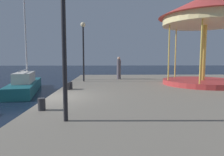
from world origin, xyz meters
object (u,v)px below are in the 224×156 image
(lamp_post_far_end, at_px, (83,41))
(bollard_north, at_px, (70,85))
(lamp_post_mid_promenade, at_px, (63,18))
(sailboat_teal, at_px, (25,84))
(person_by_the_water, at_px, (119,69))
(bollard_south, at_px, (68,86))
(bollard_center, at_px, (42,104))
(carousel, at_px, (205,18))

(lamp_post_far_end, bearing_deg, bollard_north, -95.39)
(lamp_post_mid_promenade, distance_m, lamp_post_far_end, 9.22)
(sailboat_teal, relative_size, person_by_the_water, 4.17)
(lamp_post_far_end, bearing_deg, bollard_south, -96.30)
(lamp_post_mid_promenade, bearing_deg, sailboat_teal, 117.70)
(sailboat_teal, relative_size, lamp_post_far_end, 1.78)
(lamp_post_far_end, bearing_deg, sailboat_teal, 176.82)
(lamp_post_mid_promenade, xyz_separation_m, lamp_post_far_end, (-0.55, 9.20, 0.19))
(lamp_post_far_end, distance_m, bollard_north, 4.54)
(bollard_south, bearing_deg, bollard_center, -90.55)
(person_by_the_water, bearing_deg, bollard_south, -119.41)
(sailboat_teal, height_order, carousel, sailboat_teal)
(carousel, bearing_deg, lamp_post_far_end, 166.02)
(carousel, bearing_deg, lamp_post_mid_promenade, -135.51)
(carousel, xyz_separation_m, lamp_post_mid_promenade, (-7.36, -7.23, -1.48))
(carousel, bearing_deg, bollard_center, -143.95)
(lamp_post_far_end, xyz_separation_m, bollard_center, (-0.47, -8.06, -2.73))
(carousel, xyz_separation_m, bollard_center, (-8.38, -6.10, -4.02))
(bollard_north, bearing_deg, bollard_south, -107.93)
(carousel, relative_size, bollard_center, 14.48)
(carousel, height_order, bollard_center, carousel)
(bollard_south, distance_m, bollard_north, 0.29)
(lamp_post_mid_promenade, relative_size, person_by_the_water, 2.17)
(lamp_post_mid_promenade, distance_m, bollard_north, 6.20)
(sailboat_teal, relative_size, lamp_post_mid_promenade, 1.92)
(lamp_post_far_end, bearing_deg, lamp_post_mid_promenade, -86.61)
(sailboat_teal, distance_m, bollard_north, 5.62)
(lamp_post_far_end, distance_m, bollard_center, 8.53)
(sailboat_teal, distance_m, person_by_the_water, 7.34)
(lamp_post_far_end, relative_size, bollard_center, 10.72)
(sailboat_teal, xyz_separation_m, bollard_south, (3.98, -4.13, 0.43))
(person_by_the_water, bearing_deg, bollard_north, -119.94)
(lamp_post_mid_promenade, bearing_deg, carousel, 44.49)
(lamp_post_mid_promenade, distance_m, person_by_the_water, 11.24)
(bollard_south, bearing_deg, lamp_post_mid_promenade, -79.62)
(lamp_post_mid_promenade, relative_size, bollard_center, 9.91)
(carousel, bearing_deg, bollard_north, -168.74)
(person_by_the_water, bearing_deg, sailboat_teal, -168.66)
(bollard_north, bearing_deg, lamp_post_far_end, 84.61)
(lamp_post_far_end, relative_size, person_by_the_water, 2.35)
(lamp_post_far_end, relative_size, bollard_north, 10.72)
(bollard_south, bearing_deg, person_by_the_water, 60.59)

